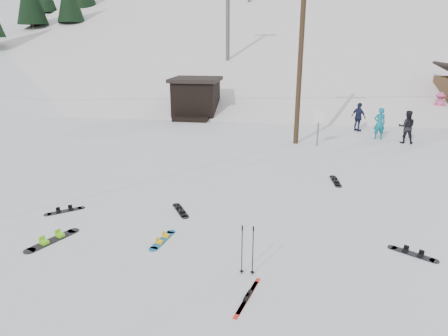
# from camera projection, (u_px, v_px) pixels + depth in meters

# --- Properties ---
(ground) EXTENTS (200.00, 200.00, 0.00)m
(ground) POSITION_uv_depth(u_px,v_px,m) (214.00, 298.00, 8.65)
(ground) COLOR white
(ground) RESTS_ON ground
(ski_slope) EXTENTS (60.00, 85.24, 65.97)m
(ski_slope) POSITION_uv_depth(u_px,v_px,m) (274.00, 152.00, 64.08)
(ski_slope) COLOR white
(ski_slope) RESTS_ON ground
(ridge_left) EXTENTS (47.54, 95.03, 58.38)m
(ridge_left) POSITION_uv_depth(u_px,v_px,m) (41.00, 149.00, 62.33)
(ridge_left) COLOR white
(ridge_left) RESTS_ON ground
(treeline_left) EXTENTS (20.00, 64.00, 10.00)m
(treeline_left) POSITION_uv_depth(u_px,v_px,m) (7.00, 83.00, 51.12)
(treeline_left) COLOR black
(treeline_left) RESTS_ON ground
(treeline_crest) EXTENTS (50.00, 6.00, 10.00)m
(treeline_crest) POSITION_uv_depth(u_px,v_px,m) (280.00, 64.00, 89.53)
(treeline_crest) COLOR black
(treeline_crest) RESTS_ON ski_slope
(utility_pole) EXTENTS (2.00, 0.26, 9.00)m
(utility_pole) POSITION_uv_depth(u_px,v_px,m) (301.00, 53.00, 20.09)
(utility_pole) COLOR #3A2819
(utility_pole) RESTS_ON ground
(trail_sign) EXTENTS (0.50, 0.09, 1.85)m
(trail_sign) POSITION_uv_depth(u_px,v_px,m) (319.00, 122.00, 20.58)
(trail_sign) COLOR #595B60
(trail_sign) RESTS_ON ground
(lift_hut) EXTENTS (3.40, 4.10, 2.75)m
(lift_hut) POSITION_uv_depth(u_px,v_px,m) (196.00, 97.00, 28.64)
(lift_hut) COLOR black
(lift_hut) RESTS_ON ground
(lift_tower_near) EXTENTS (2.20, 0.36, 8.00)m
(lift_tower_near) POSITION_uv_depth(u_px,v_px,m) (228.00, 9.00, 35.01)
(lift_tower_near) COLOR #595B60
(lift_tower_near) RESTS_ON ski_slope
(hero_snowboard) EXTENTS (0.44, 1.28, 0.09)m
(hero_snowboard) POSITION_uv_depth(u_px,v_px,m) (163.00, 240.00, 11.13)
(hero_snowboard) COLOR #18699F
(hero_snowboard) RESTS_ON ground
(hero_skis) EXTENTS (0.47, 1.51, 0.08)m
(hero_skis) POSITION_uv_depth(u_px,v_px,m) (247.00, 297.00, 8.67)
(hero_skis) COLOR red
(hero_skis) RESTS_ON ground
(ski_poles) EXTENTS (0.35, 0.09, 1.27)m
(ski_poles) POSITION_uv_depth(u_px,v_px,m) (247.00, 250.00, 9.35)
(ski_poles) COLOR black
(ski_poles) RESTS_ON ground
(board_scatter_a) EXTENTS (1.05, 0.91, 0.09)m
(board_scatter_a) POSITION_uv_depth(u_px,v_px,m) (65.00, 211.00, 13.00)
(board_scatter_a) COLOR black
(board_scatter_a) RESTS_ON ground
(board_scatter_b) EXTENTS (0.79, 1.17, 0.09)m
(board_scatter_b) POSITION_uv_depth(u_px,v_px,m) (181.00, 210.00, 13.03)
(board_scatter_b) COLOR black
(board_scatter_b) RESTS_ON ground
(board_scatter_c) EXTENTS (0.88, 1.57, 0.12)m
(board_scatter_c) POSITION_uv_depth(u_px,v_px,m) (52.00, 240.00, 11.10)
(board_scatter_c) COLOR black
(board_scatter_c) RESTS_ON ground
(board_scatter_d) EXTENTS (1.13, 0.81, 0.09)m
(board_scatter_d) POSITION_uv_depth(u_px,v_px,m) (413.00, 254.00, 10.41)
(board_scatter_d) COLOR black
(board_scatter_d) RESTS_ON ground
(board_scatter_f) EXTENTS (0.37, 1.40, 0.10)m
(board_scatter_f) POSITION_uv_depth(u_px,v_px,m) (336.00, 181.00, 15.72)
(board_scatter_f) COLOR black
(board_scatter_f) RESTS_ON ground
(skier_teal) EXTENTS (0.69, 0.50, 1.77)m
(skier_teal) POSITION_uv_depth(u_px,v_px,m) (379.00, 123.00, 22.17)
(skier_teal) COLOR #0D6D82
(skier_teal) RESTS_ON ground
(skier_dark) EXTENTS (0.94, 0.78, 1.76)m
(skier_dark) POSITION_uv_depth(u_px,v_px,m) (407.00, 127.00, 21.31)
(skier_dark) COLOR black
(skier_dark) RESTS_ON ground
(skier_pink) EXTENTS (1.33, 0.92, 1.89)m
(skier_pink) POSITION_uv_depth(u_px,v_px,m) (439.00, 106.00, 27.58)
(skier_pink) COLOR #CC4880
(skier_pink) RESTS_ON ground
(skier_navy) EXTENTS (0.99, 1.04, 1.73)m
(skier_navy) POSITION_uv_depth(u_px,v_px,m) (359.00, 117.00, 24.08)
(skier_navy) COLOR #171E3B
(skier_navy) RESTS_ON ground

